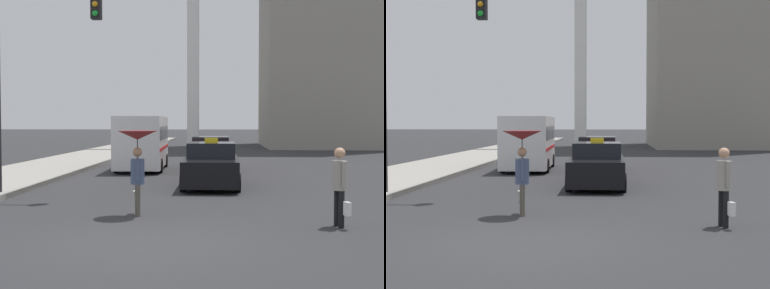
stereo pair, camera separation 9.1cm
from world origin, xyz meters
The scene contains 8 objects.
ground_plane centered at (0.00, 0.00, 0.00)m, with size 300.00×300.00×0.00m, color #2D2D30.
taxi centered at (1.02, 8.48, 0.70)m, with size 1.91×4.15×1.66m.
sedan_red centered at (0.87, 14.22, 0.71)m, with size 1.91×4.80×1.55m.
ambulance_van centered at (-2.31, 14.84, 1.36)m, with size 2.25×5.37×2.45m.
pedestrian_with_umbrella centered at (-0.58, 2.80, 1.54)m, with size 0.93×0.93×2.00m.
pedestrian_man centered at (3.86, 1.69, 0.96)m, with size 0.38×0.59×1.67m.
traffic_light centered at (-3.93, 5.53, 4.26)m, with size 3.10×0.38×6.22m.
monument_cross centered at (-0.99, 32.77, 11.27)m, with size 8.74×0.90×19.87m.
Camera 1 is at (1.43, -9.56, 2.20)m, focal length 50.00 mm.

